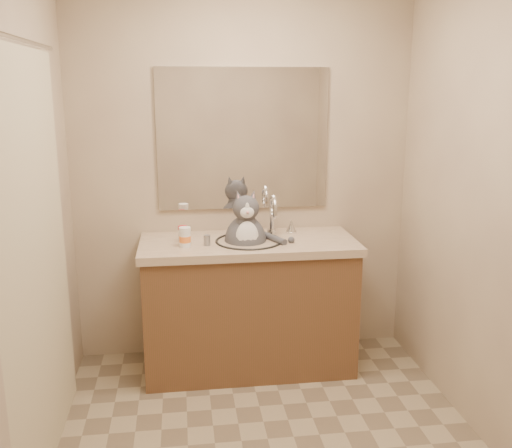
% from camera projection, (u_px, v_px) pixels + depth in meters
% --- Properties ---
extents(room, '(2.22, 2.52, 2.42)m').
position_uv_depth(room, '(274.00, 221.00, 2.53)').
color(room, '#9C8B6B').
rests_on(room, ground).
extents(vanity, '(1.34, 0.59, 1.12)m').
position_uv_depth(vanity, '(249.00, 302.00, 3.63)').
color(vanity, brown).
rests_on(vanity, ground).
extents(mirror, '(1.10, 0.02, 0.90)m').
position_uv_depth(mirror, '(243.00, 139.00, 3.66)').
color(mirror, white).
rests_on(mirror, room).
extents(shower_curtain, '(0.02, 1.30, 1.93)m').
position_uv_depth(shower_curtain, '(37.00, 260.00, 2.52)').
color(shower_curtain, beige).
rests_on(shower_curtain, ground).
extents(cat, '(0.37, 0.30, 0.53)m').
position_uv_depth(cat, '(246.00, 239.00, 3.53)').
color(cat, '#47474C').
rests_on(cat, vanity).
extents(pill_bottle_redcap, '(0.07, 0.07, 0.10)m').
position_uv_depth(pill_bottle_redcap, '(183.00, 234.00, 3.50)').
color(pill_bottle_redcap, white).
rests_on(pill_bottle_redcap, vanity).
extents(pill_bottle_orange, '(0.09, 0.09, 0.12)m').
position_uv_depth(pill_bottle_orange, '(185.00, 237.00, 3.39)').
color(pill_bottle_orange, white).
rests_on(pill_bottle_orange, vanity).
extents(grey_canister, '(0.04, 0.04, 0.06)m').
position_uv_depth(grey_canister, '(207.00, 240.00, 3.42)').
color(grey_canister, gray).
rests_on(grey_canister, vanity).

